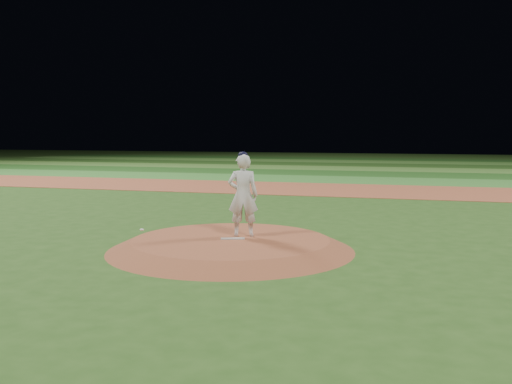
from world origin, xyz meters
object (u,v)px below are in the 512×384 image
(pitching_rubber, at_px, (233,239))
(pitcher_on_mound, at_px, (243,195))
(pitchers_mound, at_px, (231,244))
(rosin_bag, at_px, (142,230))

(pitching_rubber, xyz_separation_m, pitcher_on_mound, (0.11, 0.42, 0.94))
(pitching_rubber, bearing_deg, pitcher_on_mound, 54.70)
(pitchers_mound, distance_m, pitching_rubber, 0.15)
(pitchers_mound, bearing_deg, pitching_rubber, -33.03)
(pitchers_mound, xyz_separation_m, pitching_rubber, (0.06, -0.04, 0.14))
(pitchers_mound, relative_size, rosin_bag, 52.26)
(pitchers_mound, distance_m, pitcher_on_mound, 1.15)
(pitchers_mound, relative_size, pitching_rubber, 10.32)
(pitchers_mound, distance_m, rosin_bag, 2.42)
(pitchers_mound, height_order, pitching_rubber, pitching_rubber)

